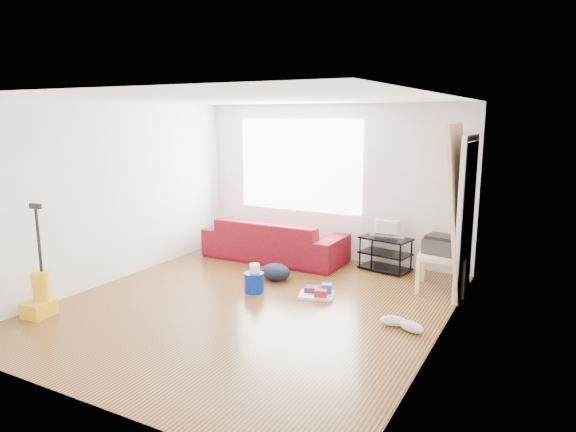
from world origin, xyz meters
The scene contains 13 objects.
room centered at (0.07, 0.15, 1.25)m, with size 4.51×5.01×2.51m.
sofa centered at (-0.77, 1.95, 0.00)m, with size 2.31×0.90×0.67m, color #540611.
tv_stand centered at (1.00, 2.22, 0.26)m, with size 0.80×0.55×0.51m.
tv centered at (1.00, 2.22, 0.66)m, with size 0.53×0.07×0.30m, color black.
side_table centered at (1.95, 1.71, 0.42)m, with size 0.68×0.68×0.50m.
printer centered at (1.95, 1.71, 0.62)m, with size 0.53×0.44×0.25m.
bucket centered at (-0.23, 0.44, 0.00)m, with size 0.26×0.26×0.26m, color #06269B.
toilet_paper centered at (-0.22, 0.45, 0.19)m, with size 0.13×0.13×0.12m, color white.
cleaning_tray centered at (0.59, 0.69, 0.05)m, with size 0.53×0.48×0.16m.
backpack centered at (-0.22, 1.01, 0.00)m, with size 0.44×0.35×0.24m, color black.
sneakers centered at (1.85, 0.18, 0.06)m, with size 0.55×0.28×0.12m.
vacuum centered at (-2.00, -1.44, 0.25)m, with size 0.30×0.34×1.33m.
door_panel centered at (2.13, 1.62, 0.00)m, with size 0.04×0.89×2.22m, color tan.
Camera 1 is at (3.25, -5.09, 2.31)m, focal length 32.00 mm.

